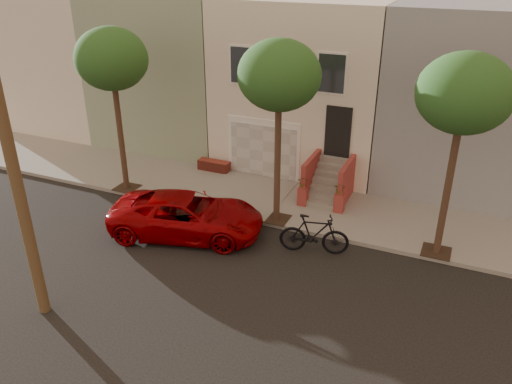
% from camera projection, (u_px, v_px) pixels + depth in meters
% --- Properties ---
extents(ground, '(90.00, 90.00, 0.00)m').
position_uv_depth(ground, '(199.00, 273.00, 15.52)').
color(ground, black).
rests_on(ground, ground).
extents(sidewalk, '(40.00, 3.70, 0.15)m').
position_uv_depth(sidewalk, '(266.00, 199.00, 19.90)').
color(sidewalk, gray).
rests_on(sidewalk, ground).
extents(house_row, '(33.10, 11.70, 7.00)m').
position_uv_depth(house_row, '(316.00, 76.00, 23.17)').
color(house_row, beige).
rests_on(house_row, sidewalk).
extents(tree_left, '(2.70, 2.57, 6.30)m').
position_uv_depth(tree_left, '(111.00, 60.00, 18.44)').
color(tree_left, '#2D2116').
rests_on(tree_left, sidewalk).
extents(tree_mid, '(2.70, 2.57, 6.30)m').
position_uv_depth(tree_mid, '(279.00, 77.00, 16.10)').
color(tree_mid, '#2D2116').
rests_on(tree_mid, sidewalk).
extents(tree_right, '(2.70, 2.57, 6.30)m').
position_uv_depth(tree_right, '(464.00, 95.00, 14.12)').
color(tree_right, '#2D2116').
rests_on(tree_right, sidewalk).
extents(pickup_truck, '(5.61, 3.64, 1.44)m').
position_uv_depth(pickup_truck, '(187.00, 215.00, 17.35)').
color(pickup_truck, '#8D0003').
rests_on(pickup_truck, ground).
extents(motorcycle, '(2.32, 1.15, 1.34)m').
position_uv_depth(motorcycle, '(314.00, 234.00, 16.30)').
color(motorcycle, black).
rests_on(motorcycle, ground).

